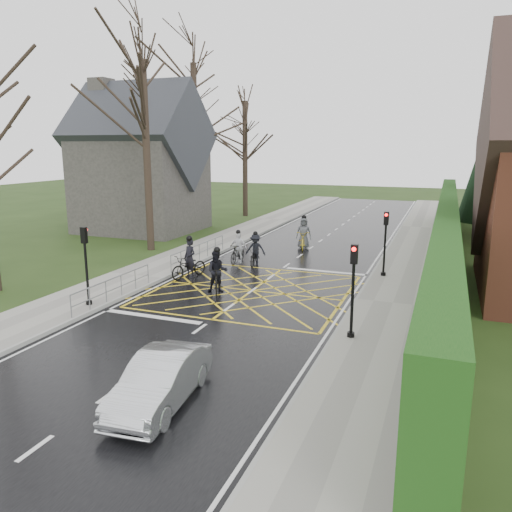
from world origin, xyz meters
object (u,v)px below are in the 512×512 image
Objects in this scene: cyclist_rear at (189,264)px; cyclist_mid at (255,253)px; car at (160,380)px; cyclist_back at (217,275)px; cyclist_lead at (303,237)px; cyclist_front at (238,251)px.

cyclist_mid is at bearing 80.40° from cyclist_rear.
car is (3.12, -14.52, -0.04)m from cyclist_mid.
cyclist_mid is (2.02, 3.57, -0.00)m from cyclist_rear.
cyclist_lead is at bearing 60.78° from cyclist_back.
cyclist_lead reaches higher than cyclist_front.
cyclist_back is 5.65m from cyclist_front.
cyclist_lead reaches higher than cyclist_mid.
car is at bearing -87.78° from cyclist_mid.
cyclist_lead is at bearing 65.87° from cyclist_front.
cyclist_rear is 0.59× the size of car.
cyclist_lead is (2.28, 4.92, 0.06)m from cyclist_front.
cyclist_rear is 12.09m from car.
cyclist_rear is 0.98× the size of cyclist_lead.
cyclist_rear is at bearing -125.89° from cyclist_lead.
car is at bearing -99.69° from cyclist_lead.
cyclist_rear is at bearing 109.12° from car.
cyclist_back reaches higher than cyclist_front.
cyclist_back is 9.57m from car.
cyclist_front is 5.42m from cyclist_lead.
cyclist_rear reaches higher than cyclist_front.
cyclist_back is 1.14× the size of cyclist_front.
cyclist_back reaches higher than cyclist_mid.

